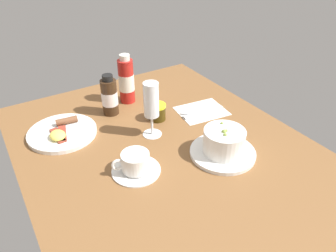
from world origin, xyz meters
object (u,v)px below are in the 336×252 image
(sauce_bottle_brown, at_px, (110,97))
(sauce_bottle_red, at_px, (126,81))
(cutlery_setting, at_px, (201,111))
(jam_jar, at_px, (157,112))
(coffee_cup, at_px, (135,164))
(porridge_bowl, at_px, (224,143))
(breakfast_plate, at_px, (62,132))
(wine_glass, at_px, (152,102))

(sauce_bottle_brown, xyz_separation_m, sauce_bottle_red, (0.05, -0.09, 0.02))
(cutlery_setting, xyz_separation_m, jam_jar, (0.04, 0.16, 0.03))
(coffee_cup, height_order, sauce_bottle_brown, sauce_bottle_brown)
(jam_jar, relative_size, sauce_bottle_red, 0.33)
(coffee_cup, distance_m, sauce_bottle_red, 0.42)
(coffee_cup, height_order, jam_jar, coffee_cup)
(porridge_bowl, bearing_deg, breakfast_plate, 46.69)
(sauce_bottle_red, xyz_separation_m, breakfast_plate, (-0.09, 0.28, -0.08))
(porridge_bowl, height_order, breakfast_plate, porridge_bowl)
(porridge_bowl, relative_size, sauce_bottle_red, 1.05)
(cutlery_setting, height_order, sauce_bottle_red, sauce_bottle_red)
(cutlery_setting, distance_m, jam_jar, 0.17)
(cutlery_setting, relative_size, sauce_bottle_red, 1.00)
(jam_jar, distance_m, breakfast_plate, 0.32)
(sauce_bottle_red, relative_size, breakfast_plate, 0.84)
(cutlery_setting, bearing_deg, jam_jar, 76.55)
(porridge_bowl, distance_m, cutlery_setting, 0.26)
(cutlery_setting, height_order, breakfast_plate, breakfast_plate)
(sauce_bottle_red, height_order, breakfast_plate, sauce_bottle_red)
(sauce_bottle_red, bearing_deg, porridge_bowl, -168.13)
(coffee_cup, relative_size, wine_glass, 0.75)
(jam_jar, bearing_deg, coffee_cup, 137.14)
(porridge_bowl, xyz_separation_m, cutlery_setting, (0.24, -0.10, -0.04))
(coffee_cup, distance_m, jam_jar, 0.28)
(cutlery_setting, distance_m, sauce_bottle_red, 0.30)
(porridge_bowl, xyz_separation_m, sauce_bottle_brown, (0.40, 0.19, 0.03))
(wine_glass, distance_m, jam_jar, 0.13)
(breakfast_plate, bearing_deg, coffee_cup, -156.91)
(porridge_bowl, distance_m, jam_jar, 0.28)
(cutlery_setting, bearing_deg, breakfast_plate, 75.91)
(wine_glass, distance_m, sauce_bottle_red, 0.25)
(sauce_bottle_brown, distance_m, breakfast_plate, 0.21)
(sauce_bottle_brown, xyz_separation_m, breakfast_plate, (-0.04, 0.19, -0.06))
(breakfast_plate, bearing_deg, cutlery_setting, -104.09)
(cutlery_setting, bearing_deg, sauce_bottle_red, 41.78)
(cutlery_setting, distance_m, breakfast_plate, 0.49)
(porridge_bowl, height_order, sauce_bottle_brown, sauce_bottle_brown)
(jam_jar, bearing_deg, sauce_bottle_red, 9.68)
(coffee_cup, xyz_separation_m, sauce_bottle_red, (0.38, -0.16, 0.06))
(porridge_bowl, relative_size, wine_glass, 1.06)
(jam_jar, bearing_deg, breakfast_plate, 75.58)
(porridge_bowl, relative_size, cutlery_setting, 1.05)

